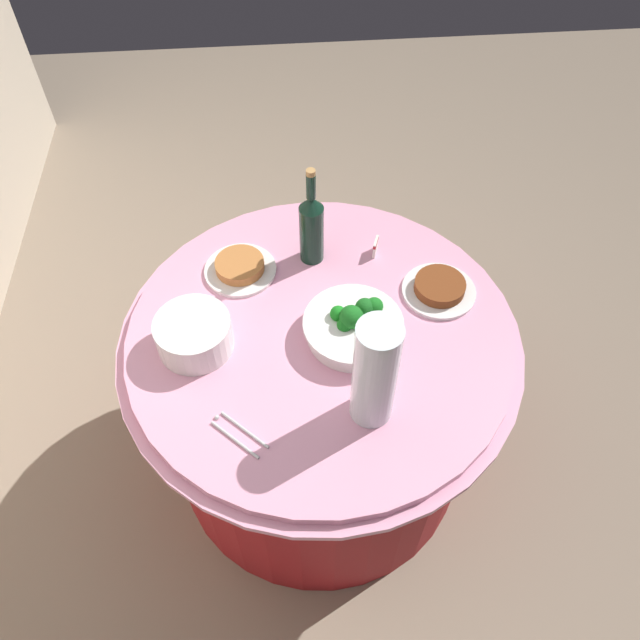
# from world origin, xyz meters

# --- Properties ---
(ground_plane) EXTENTS (6.00, 6.00, 0.00)m
(ground_plane) POSITION_xyz_m (0.00, 0.00, 0.00)
(ground_plane) COLOR gray
(buffet_table) EXTENTS (1.16, 1.16, 0.74)m
(buffet_table) POSITION_xyz_m (0.00, 0.00, 0.38)
(buffet_table) COLOR maroon
(buffet_table) RESTS_ON ground_plane
(broccoli_bowl) EXTENTS (0.28, 0.28, 0.12)m
(broccoli_bowl) POSITION_xyz_m (-0.02, -0.09, 0.78)
(broccoli_bowl) COLOR white
(broccoli_bowl) RESTS_ON buffet_table
(plate_stack) EXTENTS (0.21, 0.21, 0.10)m
(plate_stack) POSITION_xyz_m (-0.02, 0.35, 0.79)
(plate_stack) COLOR white
(plate_stack) RESTS_ON buffet_table
(wine_bottle) EXTENTS (0.07, 0.07, 0.34)m
(wine_bottle) POSITION_xyz_m (0.29, 0.00, 0.87)
(wine_bottle) COLOR black
(wine_bottle) RESTS_ON buffet_table
(decorative_fruit_vase) EXTENTS (0.11, 0.11, 0.34)m
(decorative_fruit_vase) POSITION_xyz_m (-0.27, -0.11, 0.89)
(decorative_fruit_vase) COLOR silver
(decorative_fruit_vase) RESTS_ON buffet_table
(serving_tongs) EXTENTS (0.14, 0.15, 0.01)m
(serving_tongs) POSITION_xyz_m (-0.31, 0.23, 0.74)
(serving_tongs) COLOR silver
(serving_tongs) RESTS_ON buffet_table
(food_plate_stir_fry) EXTENTS (0.22, 0.22, 0.04)m
(food_plate_stir_fry) POSITION_xyz_m (0.11, -0.36, 0.76)
(food_plate_stir_fry) COLOR white
(food_plate_stir_fry) RESTS_ON buffet_table
(food_plate_peanuts) EXTENTS (0.22, 0.22, 0.04)m
(food_plate_peanuts) POSITION_xyz_m (0.25, 0.22, 0.76)
(food_plate_peanuts) COLOR white
(food_plate_peanuts) RESTS_ON buffet_table
(label_placard_front) EXTENTS (0.05, 0.02, 0.05)m
(label_placard_front) POSITION_xyz_m (0.29, -0.20, 0.77)
(label_placard_front) COLOR white
(label_placard_front) RESTS_ON buffet_table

